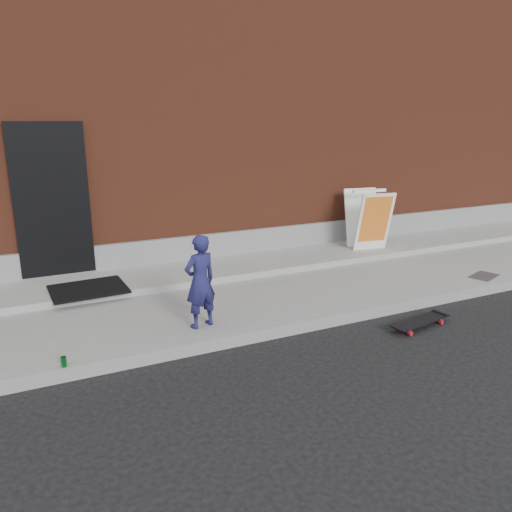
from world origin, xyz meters
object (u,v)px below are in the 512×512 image
pizza_sign (368,219)px  child (200,282)px  soda_can (64,362)px  skateboard (420,321)px

pizza_sign → child: bearing=-154.2°
child → pizza_sign: bearing=-168.9°
pizza_sign → soda_can: pizza_sign is taller
pizza_sign → skateboard: bearing=-114.8°
child → pizza_sign: 4.32m
child → soda_can: 1.71m
skateboard → pizza_sign: 3.14m
soda_can → pizza_sign: bearing=22.3°
child → skateboard: size_ratio=1.24×
skateboard → soda_can: 4.23m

